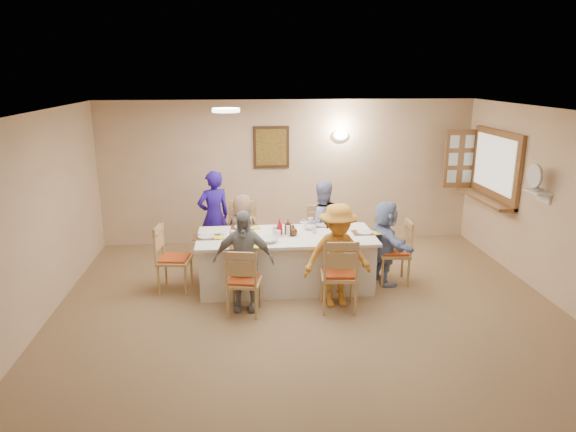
{
  "coord_description": "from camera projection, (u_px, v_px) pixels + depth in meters",
  "views": [
    {
      "loc": [
        -0.82,
        -5.31,
        2.95
      ],
      "look_at": [
        -0.2,
        1.4,
        1.05
      ],
      "focal_mm": 32.0,
      "sensor_mm": 36.0,
      "label": 1
    }
  ],
  "objects": [
    {
      "name": "ground",
      "position": [
        316.0,
        335.0,
        5.97
      ],
      "size": [
        7.0,
        7.0,
        0.0
      ],
      "primitive_type": "plane",
      "color": "#9E7C54"
    },
    {
      "name": "room_walls",
      "position": [
        318.0,
        209.0,
        5.56
      ],
      "size": [
        7.0,
        7.0,
        7.0
      ],
      "color": "#CDAB8E",
      "rests_on": "ground"
    },
    {
      "name": "wall_picture",
      "position": [
        271.0,
        147.0,
        8.8
      ],
      "size": [
        0.62,
        0.05,
        0.72
      ],
      "color": "#3F2916",
      "rests_on": "room_walls"
    },
    {
      "name": "wall_sconce",
      "position": [
        341.0,
        135.0,
        8.83
      ],
      "size": [
        0.26,
        0.09,
        0.18
      ],
      "primitive_type": "ellipsoid",
      "color": "white",
      "rests_on": "room_walls"
    },
    {
      "name": "ceiling_light",
      "position": [
        226.0,
        110.0,
        6.65
      ],
      "size": [
        0.36,
        0.36,
        0.05
      ],
      "primitive_type": "cylinder",
      "color": "white",
      "rests_on": "room_walls"
    },
    {
      "name": "serving_hatch",
      "position": [
        496.0,
        166.0,
        8.15
      ],
      "size": [
        0.06,
        1.5,
        1.15
      ],
      "primitive_type": "cube",
      "color": "brown",
      "rests_on": "room_walls"
    },
    {
      "name": "hatch_sill",
      "position": [
        485.0,
        199.0,
        8.28
      ],
      "size": [
        0.3,
        1.5,
        0.05
      ],
      "primitive_type": "cube",
      "color": "brown",
      "rests_on": "room_walls"
    },
    {
      "name": "shutter_door",
      "position": [
        460.0,
        159.0,
        8.85
      ],
      "size": [
        0.55,
        0.04,
        1.0
      ],
      "primitive_type": "cube",
      "color": "brown",
      "rests_on": "room_walls"
    },
    {
      "name": "fan_shelf",
      "position": [
        537.0,
        192.0,
        6.87
      ],
      "size": [
        0.22,
        0.36,
        0.03
      ],
      "primitive_type": "cube",
      "color": "white",
      "rests_on": "room_walls"
    },
    {
      "name": "desk_fan",
      "position": [
        537.0,
        181.0,
        6.83
      ],
      "size": [
        0.3,
        0.3,
        0.28
      ],
      "primitive_type": null,
      "color": "#A5A5A8",
      "rests_on": "fan_shelf"
    },
    {
      "name": "dining_table",
      "position": [
        286.0,
        261.0,
        7.24
      ],
      "size": [
        2.46,
        1.04,
        0.76
      ],
      "primitive_type": "cube",
      "color": "white",
      "rests_on": "ground"
    },
    {
      "name": "chair_back_left",
      "position": [
        243.0,
        236.0,
        7.91
      ],
      "size": [
        0.51,
        0.51,
        1.02
      ],
      "primitive_type": null,
      "rotation": [
        0.0,
        0.0,
        -0.04
      ],
      "color": "tan",
      "rests_on": "ground"
    },
    {
      "name": "chair_back_right",
      "position": [
        320.0,
        236.0,
        8.03
      ],
      "size": [
        0.49,
        0.49,
        0.93
      ],
      "primitive_type": null,
      "rotation": [
        0.0,
        0.0,
        -0.11
      ],
      "color": "tan",
      "rests_on": "ground"
    },
    {
      "name": "chair_front_left",
      "position": [
        244.0,
        280.0,
        6.4
      ],
      "size": [
        0.5,
        0.5,
        0.89
      ],
      "primitive_type": null,
      "rotation": [
        0.0,
        0.0,
        2.96
      ],
      "color": "tan",
      "rests_on": "ground"
    },
    {
      "name": "chair_front_right",
      "position": [
        339.0,
        273.0,
        6.49
      ],
      "size": [
        0.51,
        0.51,
        0.99
      ],
      "primitive_type": null,
      "rotation": [
        0.0,
        0.0,
        3.06
      ],
      "color": "tan",
      "rests_on": "ground"
    },
    {
      "name": "chair_left_end",
      "position": [
        174.0,
        258.0,
        7.07
      ],
      "size": [
        0.5,
        0.5,
        0.94
      ],
      "primitive_type": null,
      "rotation": [
        0.0,
        0.0,
        1.44
      ],
      "color": "tan",
      "rests_on": "ground"
    },
    {
      "name": "chair_right_end",
      "position": [
        394.0,
        252.0,
        7.35
      ],
      "size": [
        0.48,
        0.48,
        0.93
      ],
      "primitive_type": null,
      "rotation": [
        0.0,
        0.0,
        -1.64
      ],
      "color": "tan",
      "rests_on": "ground"
    },
    {
      "name": "diner_back_left",
      "position": [
        243.0,
        233.0,
        7.78
      ],
      "size": [
        0.67,
        0.52,
        1.19
      ],
      "primitive_type": "imported",
      "rotation": [
        0.0,
        0.0,
        3.02
      ],
      "color": "#80624B",
      "rests_on": "ground"
    },
    {
      "name": "diner_back_right",
      "position": [
        321.0,
        225.0,
        7.86
      ],
      "size": [
        0.85,
        0.76,
        1.38
      ],
      "primitive_type": "imported",
      "rotation": [
        0.0,
        0.0,
        3.32
      ],
      "color": "#8B92C2",
      "rests_on": "ground"
    },
    {
      "name": "diner_front_left",
      "position": [
        243.0,
        261.0,
        6.46
      ],
      "size": [
        0.85,
        0.51,
        1.32
      ],
      "primitive_type": "imported",
      "rotation": [
        0.0,
        0.0,
        -0.13
      ],
      "color": "gray",
      "rests_on": "ground"
    },
    {
      "name": "diner_front_right",
      "position": [
        337.0,
        256.0,
        6.56
      ],
      "size": [
        0.99,
        0.69,
        1.37
      ],
      "primitive_type": "imported",
      "rotation": [
        0.0,
        0.0,
        0.1
      ],
      "color": "orange",
      "rests_on": "ground"
    },
    {
      "name": "diner_right_end",
      "position": [
        385.0,
        242.0,
        7.3
      ],
      "size": [
        1.24,
        0.71,
        1.22
      ],
      "primitive_type": "imported",
      "rotation": [
        0.0,
        0.0,
        1.73
      ],
      "color": "#8EA2D8",
      "rests_on": "ground"
    },
    {
      "name": "caregiver",
      "position": [
        214.0,
        216.0,
        8.15
      ],
      "size": [
        0.81,
        0.76,
        1.47
      ],
      "primitive_type": "imported",
      "rotation": [
        0.0,
        0.0,
        3.58
      ],
      "color": "#261397",
      "rests_on": "ground"
    },
    {
      "name": "placemat_fl",
      "position": [
        243.0,
        246.0,
        6.68
      ],
      "size": [
        0.36,
        0.27,
        0.01
      ],
      "primitive_type": "cube",
      "color": "#472B19",
      "rests_on": "dining_table"
    },
    {
      "name": "plate_fl",
      "position": [
        243.0,
        245.0,
        6.67
      ],
      "size": [
        0.22,
        0.22,
        0.01
      ],
      "primitive_type": "cylinder",
      "color": "white",
      "rests_on": "dining_table"
    },
    {
      "name": "napkin_fl",
      "position": [
        257.0,
        246.0,
        6.64
      ],
      "size": [
        0.15,
        0.15,
        0.01
      ],
      "primitive_type": "cube",
      "color": "yellow",
      "rests_on": "dining_table"
    },
    {
      "name": "placemat_fr",
      "position": [
        334.0,
        243.0,
        6.78
      ],
      "size": [
        0.33,
        0.24,
        0.01
      ],
      "primitive_type": "cube",
      "color": "#472B19",
      "rests_on": "dining_table"
    },
    {
      "name": "plate_fr",
      "position": [
        334.0,
        243.0,
        6.78
      ],
      "size": [
        0.24,
        0.24,
        0.01
      ],
      "primitive_type": "cylinder",
      "color": "white",
      "rests_on": "dining_table"
    },
    {
      "name": "napkin_fr",
      "position": [
        348.0,
        244.0,
        6.75
      ],
      "size": [
        0.14,
        0.14,
        0.01
      ],
      "primitive_type": "cube",
      "color": "yellow",
      "rests_on": "dining_table"
    },
    {
      "name": "placemat_bl",
      "position": [
        243.0,
        227.0,
        7.48
      ],
      "size": [
        0.34,
        0.25,
        0.01
      ],
      "primitive_type": "cube",
      "color": "#472B19",
      "rests_on": "dining_table"
    },
    {
      "name": "plate_bl",
      "position": [
        243.0,
        227.0,
        7.48
      ],
      "size": [
        0.24,
        0.24,
        0.02
      ],
      "primitive_type": "cylinder",
      "color": "white",
      "rests_on": "dining_table"
    },
    {
      "name": "napkin_bl",
      "position": [
        255.0,
        227.0,
        7.45
      ],
      "size": [
        0.14,
        0.14,
        0.01
      ],
      "primitive_type": "cube",
      "color": "yellow",
      "rests_on": "dining_table"
    },
    {
      "name": "placemat_br",
      "position": [
        324.0,
        225.0,
        7.59
      ],
      "size": [
        0.35,
        0.26,
        0.01
      ],
      "primitive_type": "cube",
      "color": "#472B19",
      "rests_on": "dining_table"
    },
    {
      "name": "plate_br",
      "position": [
        324.0,
        224.0,
        7.58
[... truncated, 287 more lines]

